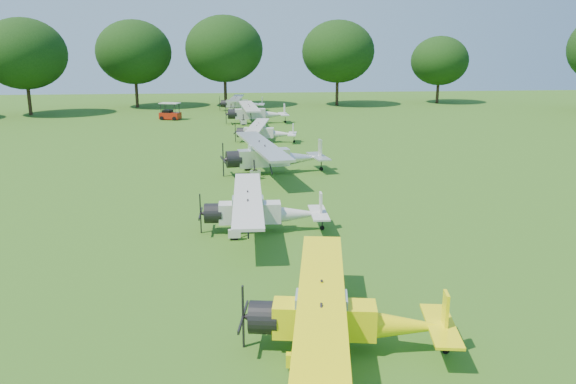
# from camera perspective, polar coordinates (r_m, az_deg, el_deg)

# --- Properties ---
(ground) EXTENTS (160.00, 160.00, 0.00)m
(ground) POSITION_cam_1_polar(r_m,az_deg,el_deg) (27.85, -2.32, -3.60)
(ground) COLOR #2F5916
(ground) RESTS_ON ground
(tree_belt) EXTENTS (137.36, 130.27, 14.52)m
(tree_belt) POSITION_cam_1_polar(r_m,az_deg,el_deg) (27.06, 5.24, 13.13)
(tree_belt) COLOR black
(tree_belt) RESTS_ON ground
(aircraft_2) EXTENTS (6.34, 10.04, 1.97)m
(aircraft_2) POSITION_cam_1_polar(r_m,az_deg,el_deg) (16.80, 5.35, -12.28)
(aircraft_2) COLOR #FFF40A
(aircraft_2) RESTS_ON ground
(aircraft_3) EXTENTS (6.17, 9.82, 1.94)m
(aircraft_3) POSITION_cam_1_polar(r_m,az_deg,el_deg) (26.92, -2.91, -1.74)
(aircraft_3) COLOR silver
(aircraft_3) RESTS_ON ground
(aircraft_4) EXTENTS (7.49, 11.86, 2.33)m
(aircraft_4) POSITION_cam_1_polar(r_m,az_deg,el_deg) (39.08, -1.70, 3.83)
(aircraft_4) COLOR silver
(aircraft_4) RESTS_ON ground
(aircraft_5) EXTENTS (5.78, 9.15, 1.80)m
(aircraft_5) POSITION_cam_1_polar(r_m,az_deg,el_deg) (51.96, -2.51, 6.21)
(aircraft_5) COLOR silver
(aircraft_5) RESTS_ON ground
(aircraft_6) EXTENTS (7.17, 11.41, 2.25)m
(aircraft_6) POSITION_cam_1_polar(r_m,az_deg,el_deg) (64.64, -3.40, 8.12)
(aircraft_6) COLOR silver
(aircraft_6) RESTS_ON ground
(aircraft_7) EXTENTS (6.22, 9.89, 1.94)m
(aircraft_7) POSITION_cam_1_polar(r_m,az_deg,el_deg) (77.52, -4.86, 9.06)
(aircraft_7) COLOR silver
(aircraft_7) RESTS_ON ground
(golf_cart) EXTENTS (2.68, 2.10, 2.01)m
(golf_cart) POSITION_cam_1_polar(r_m,az_deg,el_deg) (69.41, -11.92, 7.75)
(golf_cart) COLOR #A51E0B
(golf_cart) RESTS_ON ground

